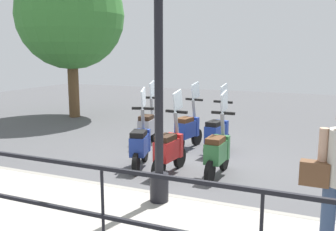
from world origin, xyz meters
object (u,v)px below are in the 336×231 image
Objects in this scene: scooter_near_1 at (169,148)px; scooter_near_2 at (140,144)px; scooter_far_2 at (148,126)px; tree_large at (70,16)px; scooter_far_0 at (217,132)px; scooter_near_0 at (218,151)px; lamp_post_near at (159,67)px; scooter_far_1 at (188,129)px.

scooter_near_2 is at bearing 85.39° from scooter_near_1.
scooter_near_2 is at bearing -166.11° from scooter_far_2.
tree_large reaches higher than scooter_far_0.
scooter_near_0 is 2.62m from scooter_far_2.
scooter_near_0 is (-4.08, -6.24, -2.91)m from tree_large.
scooter_near_2 is (1.68, 1.17, -1.56)m from lamp_post_near.
scooter_near_0 is 1.52m from scooter_far_0.
scooter_near_0 is at bearing -133.84° from scooter_far_1.
tree_large reaches higher than scooter_near_2.
tree_large is 7.47m from scooter_near_1.
scooter_near_0 is at bearing -11.17° from lamp_post_near.
scooter_far_0 is at bearing 1.28° from lamp_post_near.
scooter_near_1 is at bearing -128.52° from tree_large.
tree_large is at bearing 45.20° from lamp_post_near.
scooter_far_1 is 0.98m from scooter_far_2.
scooter_far_1 and scooter_far_2 have the same top height.
scooter_far_1 is 1.00× the size of scooter_far_2.
scooter_near_2 is (-0.09, 1.52, 0.00)m from scooter_near_0.
scooter_near_0 is 1.00× the size of scooter_near_1.
scooter_near_2 is 1.00× the size of scooter_far_0.
scooter_far_0 is 0.75m from scooter_far_1.
scooter_far_1 is at bearing -116.03° from tree_large.
scooter_far_0 is at bearing -50.76° from scooter_near_2.
scooter_near_1 and scooter_far_1 have the same top height.
lamp_post_near is 2.77× the size of scooter_far_0.
lamp_post_near is 4.05m from scooter_far_2.
scooter_near_0 is 1.00× the size of scooter_far_1.
tree_large is 3.37× the size of scooter_near_2.
scooter_far_0 is at bearing -99.02° from scooter_far_2.
scooter_far_0 is at bearing -90.76° from scooter_far_1.
scooter_near_2 and scooter_far_1 have the same top height.
scooter_near_0 is at bearing -102.00° from scooter_near_2.
scooter_far_1 is (1.69, -0.36, 0.00)m from scooter_near_2.
scooter_near_1 is at bearing 174.15° from scooter_far_0.
scooter_near_1 is 1.72m from scooter_far_0.
tree_large is at bearing 59.07° from scooter_near_0.
lamp_post_near is 2.77× the size of scooter_far_2.
scooter_far_0 is (-2.62, -5.82, -2.91)m from tree_large.
scooter_far_1 is at bearing -91.95° from scooter_far_2.
lamp_post_near is 2.77× the size of scooter_near_2.
scooter_near_1 is at bearing -115.20° from scooter_near_2.
scooter_near_0 is at bearing -132.49° from scooter_far_2.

